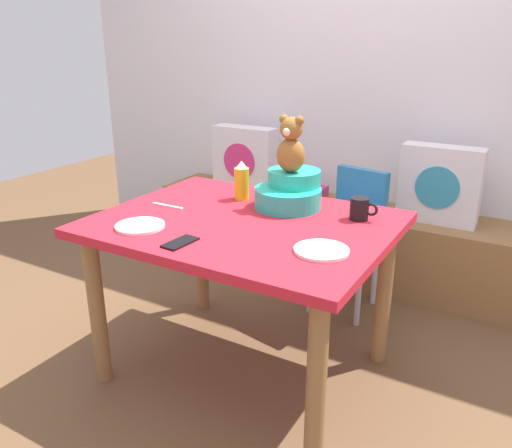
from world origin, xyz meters
The scene contains 16 objects.
ground_plane centered at (0.00, 0.00, 0.00)m, with size 8.00×8.00×0.00m, color brown.
back_wall centered at (0.00, 1.49, 1.30)m, with size 4.40×0.10×2.60m, color silver.
window_bench centered at (0.00, 1.22, 0.23)m, with size 2.60×0.44×0.46m, color olive.
pillow_floral_left centered at (-0.73, 1.20, 0.68)m, with size 0.44×0.15×0.44m.
pillow_floral_right centered at (0.56, 1.20, 0.68)m, with size 0.44×0.15×0.44m.
book_stack centered at (-0.24, 1.22, 0.51)m, with size 0.20×0.14×0.09m, color #B2376F.
dining_table centered at (0.00, 0.00, 0.63)m, with size 1.21×0.95×0.74m.
highchair centered at (0.18, 0.79, 0.52)m, with size 0.38×0.49×0.79m.
infant_seat_teal centered at (0.08, 0.26, 0.81)m, with size 0.30×0.33×0.16m.
teddy_bear centered at (0.08, 0.26, 1.02)m, with size 0.13×0.12×0.25m.
ketchup_bottle centered at (-0.16, 0.25, 0.83)m, with size 0.07×0.07×0.18m.
coffee_mug centered at (0.42, 0.25, 0.79)m, with size 0.12×0.08×0.09m.
dinner_plate_near centered at (0.42, -0.15, 0.75)m, with size 0.20×0.20×0.01m, color white.
dinner_plate_far centered at (-0.32, -0.29, 0.75)m, with size 0.20×0.20×0.01m, color white.
cell_phone centered at (-0.07, -0.34, 0.74)m, with size 0.07×0.14×0.01m, color black.
table_fork centered at (-0.40, -0.02, 0.74)m, with size 0.02×0.17×0.01m, color silver.
Camera 1 is at (1.06, -1.73, 1.46)m, focal length 36.00 mm.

